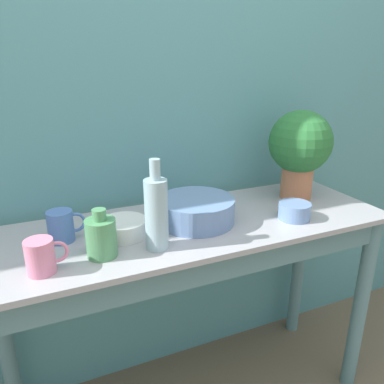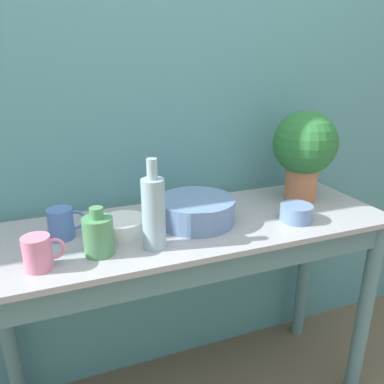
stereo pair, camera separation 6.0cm
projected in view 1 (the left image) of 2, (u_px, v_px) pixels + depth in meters
name	position (u px, v px, depth m)	size (l,w,h in m)	color
wall_back	(162.00, 113.00, 1.50)	(6.00, 0.05, 2.40)	teal
counter_table	(194.00, 270.00, 1.40)	(1.48, 0.50, 0.84)	slate
potted_plant	(300.00, 147.00, 1.53)	(0.26, 0.26, 0.37)	#B7704C
bowl_wash_large	(196.00, 210.00, 1.35)	(0.28, 0.28, 0.09)	#6684B2
bottle_tall	(156.00, 213.00, 1.14)	(0.07, 0.07, 0.29)	#93B2BC
bottle_short	(101.00, 237.00, 1.11)	(0.09, 0.09, 0.15)	#4C8C59
mug_blue	(62.00, 226.00, 1.21)	(0.12, 0.08, 0.10)	#4C70B7
mug_pink	(41.00, 256.00, 1.03)	(0.12, 0.08, 0.10)	pink
bowl_small_enamel_white	(124.00, 228.00, 1.25)	(0.16, 0.16, 0.06)	silver
bowl_small_blue	(294.00, 211.00, 1.39)	(0.12, 0.12, 0.06)	#6684B2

